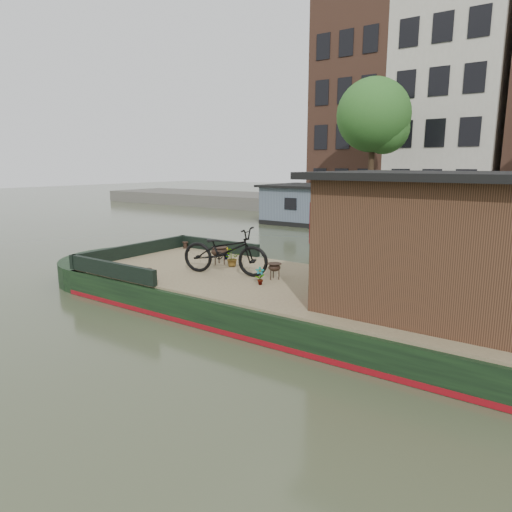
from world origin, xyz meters
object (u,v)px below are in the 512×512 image
Objects in this scene: bicycle at (225,251)px; brazier_rear at (219,256)px; potted_plant_a at (260,276)px; dinghy at (361,228)px; cabin at (437,240)px; brazier_front at (274,271)px.

bicycle reaches higher than brazier_rear.
dinghy is at bearing 102.10° from potted_plant_a.
cabin is at bearing -140.72° from dinghy.
bicycle reaches higher than potted_plant_a.
potted_plant_a is 2.29m from brazier_rear.
brazier_rear is (-0.80, 0.75, -0.33)m from bicycle.
brazier_rear is at bearing 174.21° from cabin.
bicycle is 1.14m from brazier_rear.
brazier_rear reaches higher than potted_plant_a.
potted_plant_a is at bearing -28.06° from brazier_rear.
brazier_front is 0.11× the size of dinghy.
bicycle is at bearing -168.53° from brazier_front.
brazier_front is (1.22, 0.25, -0.37)m from bicycle.
potted_plant_a is at bearing -156.71° from dinghy.
brazier_front reaches higher than dinghy.
brazier_front is 11.38m from dinghy.
potted_plant_a is (1.23, -0.33, -0.36)m from bicycle.
brazier_rear is at bearing -166.22° from dinghy.
cabin reaches higher than brazier_front.
potted_plant_a is at bearing -171.36° from cabin.
potted_plant_a is 1.05× the size of brazier_front.
brazier_rear is (-2.02, 1.08, 0.04)m from potted_plant_a.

